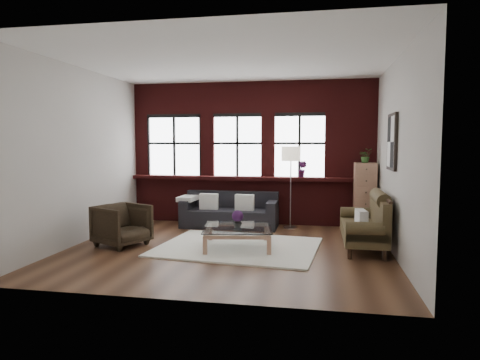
% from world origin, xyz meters
% --- Properties ---
extents(floor, '(5.50, 5.50, 0.00)m').
position_xyz_m(floor, '(0.00, 0.00, 0.00)').
color(floor, '#442818').
rests_on(floor, ground).
extents(ceiling, '(5.50, 5.50, 0.00)m').
position_xyz_m(ceiling, '(0.00, 0.00, 3.20)').
color(ceiling, white).
rests_on(ceiling, ground).
extents(wall_back, '(5.50, 0.00, 5.50)m').
position_xyz_m(wall_back, '(0.00, 2.50, 1.60)').
color(wall_back, beige).
rests_on(wall_back, ground).
extents(wall_front, '(5.50, 0.00, 5.50)m').
position_xyz_m(wall_front, '(0.00, -2.50, 1.60)').
color(wall_front, beige).
rests_on(wall_front, ground).
extents(wall_left, '(0.00, 5.00, 5.00)m').
position_xyz_m(wall_left, '(-2.75, 0.00, 1.60)').
color(wall_left, beige).
rests_on(wall_left, ground).
extents(wall_right, '(0.00, 5.00, 5.00)m').
position_xyz_m(wall_right, '(2.75, 0.00, 1.60)').
color(wall_right, beige).
rests_on(wall_right, ground).
extents(brick_backwall, '(5.50, 0.12, 3.20)m').
position_xyz_m(brick_backwall, '(0.00, 2.44, 1.60)').
color(brick_backwall, '#491111').
rests_on(brick_backwall, floor).
extents(sill_ledge, '(5.50, 0.30, 0.08)m').
position_xyz_m(sill_ledge, '(0.00, 2.35, 1.04)').
color(sill_ledge, '#491111').
rests_on(sill_ledge, brick_backwall).
extents(window_left, '(1.38, 0.10, 1.50)m').
position_xyz_m(window_left, '(-1.80, 2.45, 1.75)').
color(window_left, black).
rests_on(window_left, brick_backwall).
extents(window_mid, '(1.38, 0.10, 1.50)m').
position_xyz_m(window_mid, '(-0.30, 2.45, 1.75)').
color(window_mid, black).
rests_on(window_mid, brick_backwall).
extents(window_right, '(1.38, 0.10, 1.50)m').
position_xyz_m(window_right, '(1.10, 2.45, 1.75)').
color(window_right, black).
rests_on(window_right, brick_backwall).
extents(wall_poster, '(0.05, 0.74, 0.94)m').
position_xyz_m(wall_poster, '(2.72, 0.30, 1.85)').
color(wall_poster, black).
rests_on(wall_poster, wall_right).
extents(shag_rug, '(2.92, 2.40, 0.03)m').
position_xyz_m(shag_rug, '(0.16, 0.11, 0.01)').
color(shag_rug, white).
rests_on(shag_rug, floor).
extents(dark_sofa, '(2.07, 0.84, 0.75)m').
position_xyz_m(dark_sofa, '(-0.37, 1.90, 0.37)').
color(dark_sofa, black).
rests_on(dark_sofa, floor).
extents(pillow_a, '(0.40, 0.14, 0.34)m').
position_xyz_m(pillow_a, '(-0.81, 1.80, 0.56)').
color(pillow_a, silver).
rests_on(pillow_a, dark_sofa).
extents(pillow_b, '(0.41, 0.18, 0.34)m').
position_xyz_m(pillow_b, '(-0.02, 1.80, 0.56)').
color(pillow_b, silver).
rests_on(pillow_b, dark_sofa).
extents(vintage_settee, '(0.79, 1.77, 0.94)m').
position_xyz_m(vintage_settee, '(2.30, 0.47, 0.47)').
color(vintage_settee, '#41351E').
rests_on(vintage_settee, floor).
extents(pillow_settee, '(0.18, 0.39, 0.34)m').
position_xyz_m(pillow_settee, '(2.22, -0.08, 0.58)').
color(pillow_settee, silver).
rests_on(pillow_settee, vintage_settee).
extents(armchair, '(1.07, 1.06, 0.74)m').
position_xyz_m(armchair, '(-1.91, -0.12, 0.37)').
color(armchair, black).
rests_on(armchair, floor).
extents(coffee_table, '(1.34, 1.34, 0.39)m').
position_xyz_m(coffee_table, '(0.16, 0.06, 0.18)').
color(coffee_table, '#A6765A').
rests_on(coffee_table, shag_rug).
extents(vase, '(0.15, 0.15, 0.15)m').
position_xyz_m(vase, '(0.16, 0.06, 0.45)').
color(vase, '#B2B2B2').
rests_on(vase, coffee_table).
extents(flowers, '(0.20, 0.20, 0.20)m').
position_xyz_m(flowers, '(0.16, 0.06, 0.57)').
color(flowers, '#431A4E').
rests_on(flowers, vase).
extents(drawer_chest, '(0.44, 0.44, 1.42)m').
position_xyz_m(drawer_chest, '(2.48, 2.04, 0.71)').
color(drawer_chest, '#A6765A').
rests_on(drawer_chest, floor).
extents(potted_plant_top, '(0.27, 0.23, 0.30)m').
position_xyz_m(potted_plant_top, '(2.48, 2.04, 1.57)').
color(potted_plant_top, '#2D5923').
rests_on(potted_plant_top, drawer_chest).
extents(floor_lamp, '(0.40, 0.40, 1.91)m').
position_xyz_m(floor_lamp, '(0.94, 2.00, 0.95)').
color(floor_lamp, '#A5A5A8').
rests_on(floor_lamp, floor).
extents(sill_plant, '(0.25, 0.23, 0.36)m').
position_xyz_m(sill_plant, '(1.17, 2.32, 1.26)').
color(sill_plant, '#431A4E').
rests_on(sill_plant, sill_ledge).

